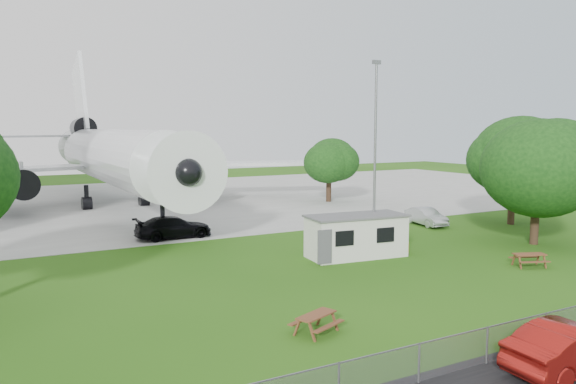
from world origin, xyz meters
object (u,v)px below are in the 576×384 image
picnic_east (529,267)px  car_centre_sedan (575,348)px  picnic_west (316,333)px  site_cabin (356,236)px  airliner (113,155)px

picnic_east → car_centre_sedan: (-10.74, -10.14, 0.84)m
car_centre_sedan → picnic_west: bearing=39.3°
site_cabin → picnic_west: size_ratio=3.82×
car_centre_sedan → airliner: bearing=7.3°
picnic_west → car_centre_sedan: size_ratio=0.35×
picnic_west → airliner: bearing=67.1°
airliner → car_centre_sedan: airliner is taller
picnic_west → picnic_east: 16.55m
airliner → site_cabin: size_ratio=6.94×
airliner → car_centre_sedan: size_ratio=9.37×
picnic_east → site_cabin: bearing=158.2°
airliner → site_cabin: bearing=-74.3°
picnic_west → car_centre_sedan: (5.52, -7.05, 0.84)m
airliner → site_cabin: 31.60m
site_cabin → picnic_west: 13.50m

